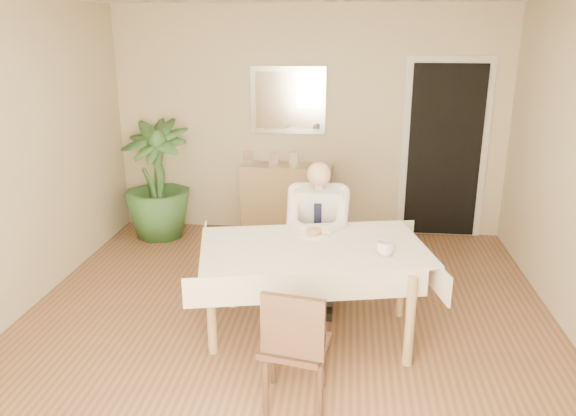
# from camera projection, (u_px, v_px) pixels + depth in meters

# --- Properties ---
(room) EXTENTS (5.00, 5.02, 2.60)m
(room) POSITION_uv_depth(u_px,v_px,m) (283.00, 177.00, 4.09)
(room) COLOR brown
(room) RESTS_ON ground
(window) EXTENTS (1.34, 0.04, 1.44)m
(window) POSITION_uv_depth(u_px,v_px,m) (187.00, 334.00, 1.70)
(window) COLOR silver
(window) RESTS_ON room
(doorway) EXTENTS (0.96, 0.07, 2.10)m
(doorway) POSITION_uv_depth(u_px,v_px,m) (444.00, 152.00, 6.35)
(doorway) COLOR silver
(doorway) RESTS_ON ground
(mirror) EXTENTS (0.86, 0.04, 0.76)m
(mirror) POSITION_uv_depth(u_px,v_px,m) (288.00, 100.00, 6.37)
(mirror) COLOR silver
(mirror) RESTS_ON room
(dining_table) EXTENTS (1.93, 1.38, 0.75)m
(dining_table) POSITION_uv_depth(u_px,v_px,m) (313.00, 256.00, 4.31)
(dining_table) COLOR #987947
(dining_table) RESTS_ON ground
(chair_far) EXTENTS (0.47, 0.47, 0.96)m
(chair_far) POSITION_uv_depth(u_px,v_px,m) (319.00, 231.00, 5.18)
(chair_far) COLOR #412A1D
(chair_far) RESTS_ON ground
(chair_near) EXTENTS (0.47, 0.47, 0.84)m
(chair_near) POSITION_uv_depth(u_px,v_px,m) (294.00, 343.00, 3.49)
(chair_near) COLOR #412A1D
(chair_near) RESTS_ON ground
(seated_man) EXTENTS (0.48, 0.72, 1.24)m
(seated_man) POSITION_uv_depth(u_px,v_px,m) (317.00, 227.00, 4.86)
(seated_man) COLOR white
(seated_man) RESTS_ON ground
(plate) EXTENTS (0.26, 0.26, 0.02)m
(plate) POSITION_uv_depth(u_px,v_px,m) (314.00, 234.00, 4.50)
(plate) COLOR white
(plate) RESTS_ON dining_table
(food) EXTENTS (0.14, 0.14, 0.06)m
(food) POSITION_uv_depth(u_px,v_px,m) (314.00, 231.00, 4.49)
(food) COLOR #98663F
(food) RESTS_ON dining_table
(knife) EXTENTS (0.01, 0.13, 0.01)m
(knife) POSITION_uv_depth(u_px,v_px,m) (318.00, 235.00, 4.43)
(knife) COLOR silver
(knife) RESTS_ON dining_table
(fork) EXTENTS (0.01, 0.13, 0.01)m
(fork) POSITION_uv_depth(u_px,v_px,m) (308.00, 234.00, 4.44)
(fork) COLOR silver
(fork) RESTS_ON dining_table
(coffee_mug) EXTENTS (0.17, 0.17, 0.10)m
(coffee_mug) POSITION_uv_depth(u_px,v_px,m) (385.00, 248.00, 4.09)
(coffee_mug) COLOR white
(coffee_mug) RESTS_ON dining_table
(sideboard) EXTENTS (1.05, 0.37, 0.83)m
(sideboard) POSITION_uv_depth(u_px,v_px,m) (286.00, 200.00, 6.58)
(sideboard) COLOR #987947
(sideboard) RESTS_ON ground
(photo_frame_left) EXTENTS (0.10, 0.02, 0.14)m
(photo_frame_left) POSITION_uv_depth(u_px,v_px,m) (248.00, 158.00, 6.49)
(photo_frame_left) COLOR silver
(photo_frame_left) RESTS_ON sideboard
(photo_frame_center) EXTENTS (0.10, 0.02, 0.14)m
(photo_frame_center) POSITION_uv_depth(u_px,v_px,m) (274.00, 159.00, 6.45)
(photo_frame_center) COLOR silver
(photo_frame_center) RESTS_ON sideboard
(photo_frame_right) EXTENTS (0.10, 0.02, 0.14)m
(photo_frame_right) POSITION_uv_depth(u_px,v_px,m) (293.00, 158.00, 6.46)
(photo_frame_right) COLOR silver
(photo_frame_right) RESTS_ON sideboard
(potted_palm) EXTENTS (0.81, 0.81, 1.35)m
(potted_palm) POSITION_uv_depth(u_px,v_px,m) (157.00, 180.00, 6.41)
(potted_palm) COLOR #2E5726
(potted_palm) RESTS_ON ground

